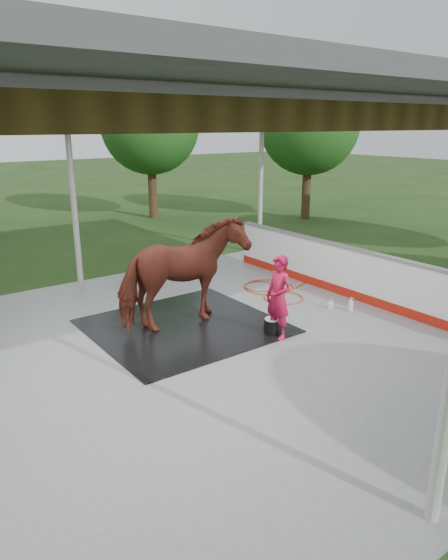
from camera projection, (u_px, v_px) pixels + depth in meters
ground at (182, 355)px, 8.60m from camera, size 100.00×100.00×0.00m
concrete_slab at (182, 353)px, 8.59m from camera, size 12.00×10.00×0.05m
pavilion_structure at (176, 113)px, 7.41m from camera, size 12.60×10.60×4.05m
dasher_board at (359, 276)px, 11.02m from camera, size 0.16×8.00×1.15m
tree_belt at (164, 125)px, 8.33m from camera, size 28.00×28.00×5.80m
rubber_mat at (185, 326)px, 9.67m from camera, size 3.40×3.19×0.03m
horse at (183, 274)px, 9.36m from camera, size 2.46×1.14×2.07m
handler at (278, 297)px, 8.96m from camera, size 0.38×0.57×1.55m
wash_bucket at (273, 326)px, 9.28m from camera, size 0.33×0.33×0.31m
soap_bottle_a at (351, 304)px, 10.42m from camera, size 0.14×0.14×0.30m
soap_bottle_b at (331, 304)px, 10.58m from camera, size 0.13×0.13×0.21m
hose_coil at (271, 290)px, 11.79m from camera, size 1.67×1.84×0.02m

